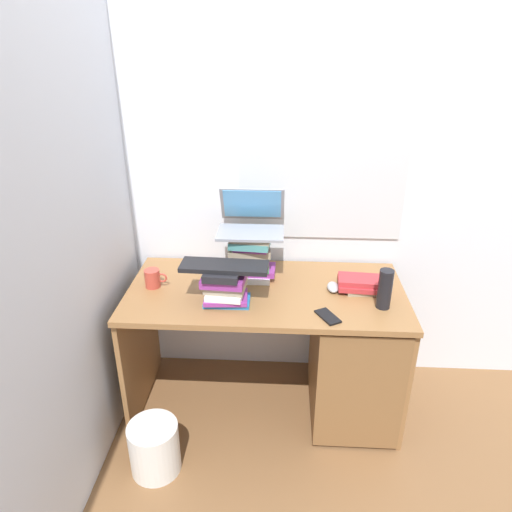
# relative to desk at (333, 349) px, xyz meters

# --- Properties ---
(ground_plane) EXTENTS (6.00, 6.00, 0.00)m
(ground_plane) POSITION_rel_desk_xyz_m (-0.36, 0.03, -0.41)
(ground_plane) COLOR brown
(wall_back) EXTENTS (6.00, 0.06, 2.60)m
(wall_back) POSITION_rel_desk_xyz_m (-0.36, 0.42, 0.89)
(wall_back) COLOR silver
(wall_back) RESTS_ON ground
(wall_left) EXTENTS (0.05, 6.00, 2.60)m
(wall_left) POSITION_rel_desk_xyz_m (-1.18, 0.03, 0.89)
(wall_left) COLOR silver
(wall_left) RESTS_ON ground
(desk) EXTENTS (1.43, 0.70, 0.75)m
(desk) POSITION_rel_desk_xyz_m (0.00, 0.00, 0.00)
(desk) COLOR olive
(desk) RESTS_ON ground
(book_stack_tall) EXTENTS (0.26, 0.21, 0.26)m
(book_stack_tall) POSITION_rel_desk_xyz_m (-0.45, 0.15, 0.47)
(book_stack_tall) COLOR white
(book_stack_tall) RESTS_ON desk
(book_stack_keyboard_riser) EXTENTS (0.24, 0.20, 0.18)m
(book_stack_keyboard_riser) POSITION_rel_desk_xyz_m (-0.56, -0.11, 0.43)
(book_stack_keyboard_riser) COLOR #2672B2
(book_stack_keyboard_riser) RESTS_ON desk
(book_stack_side) EXTENTS (0.25, 0.18, 0.07)m
(book_stack_side) POSITION_rel_desk_xyz_m (0.12, 0.05, 0.38)
(book_stack_side) COLOR gray
(book_stack_side) RESTS_ON desk
(laptop) EXTENTS (0.34, 0.31, 0.21)m
(laptop) POSITION_rel_desk_xyz_m (-0.45, 0.21, 0.65)
(laptop) COLOR gray
(laptop) RESTS_ON book_stack_tall
(keyboard) EXTENTS (0.43, 0.16, 0.02)m
(keyboard) POSITION_rel_desk_xyz_m (-0.56, -0.10, 0.53)
(keyboard) COLOR black
(keyboard) RESTS_ON book_stack_keyboard_riser
(computer_mouse) EXTENTS (0.06, 0.10, 0.04)m
(computer_mouse) POSITION_rel_desk_xyz_m (-0.02, 0.04, 0.36)
(computer_mouse) COLOR #A5A8AD
(computer_mouse) RESTS_ON desk
(mug) EXTENTS (0.12, 0.08, 0.10)m
(mug) POSITION_rel_desk_xyz_m (-0.95, 0.03, 0.39)
(mug) COLOR #B23F33
(mug) RESTS_ON desk
(water_bottle) EXTENTS (0.07, 0.07, 0.20)m
(water_bottle) POSITION_rel_desk_xyz_m (0.21, -0.11, 0.44)
(water_bottle) COLOR black
(water_bottle) RESTS_ON desk
(cell_phone) EXTENTS (0.12, 0.15, 0.01)m
(cell_phone) POSITION_rel_desk_xyz_m (-0.07, -0.22, 0.34)
(cell_phone) COLOR black
(cell_phone) RESTS_ON desk
(wastebasket) EXTENTS (0.24, 0.24, 0.27)m
(wastebasket) POSITION_rel_desk_xyz_m (-0.88, -0.47, -0.27)
(wastebasket) COLOR silver
(wastebasket) RESTS_ON ground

